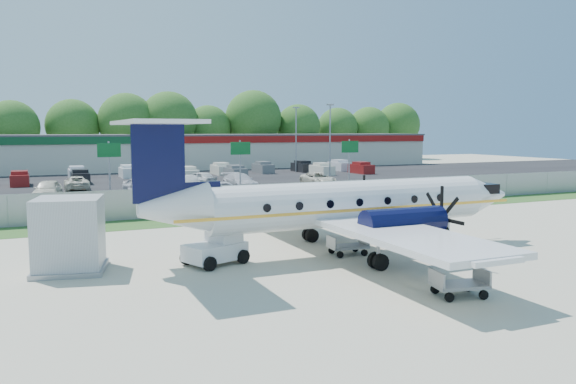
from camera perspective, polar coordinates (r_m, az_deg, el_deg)
name	(u,v)px	position (r m, az deg, el deg)	size (l,w,h in m)	color
ground	(338,251)	(27.60, 5.12, -6.00)	(170.00, 170.00, 0.00)	beige
grass_verge	(252,217)	(38.35, -3.66, -2.51)	(170.00, 4.00, 0.02)	#2D561E
access_road	(221,204)	(44.91, -6.78, -1.24)	(170.00, 8.00, 0.02)	black
parking_lot	(166,182)	(65.15, -12.30, 1.00)	(170.00, 32.00, 0.02)	black
perimeter_fence	(242,199)	(40.07, -4.67, -0.70)	(120.00, 0.06, 1.99)	gray
building_east	(293,150)	(94.12, 0.55, 4.33)	(44.40, 12.40, 5.24)	beige
sign_left	(109,159)	(46.78, -17.70, 3.23)	(1.80, 0.26, 5.00)	gray
sign_mid	(240,156)	(49.23, -4.86, 3.65)	(1.80, 0.26, 5.00)	gray
sign_right	(350,154)	(53.86, 6.29, 3.86)	(1.80, 0.26, 5.00)	gray
light_pole_ne	(330,135)	(69.91, 4.29, 5.76)	(0.90, 0.35, 9.09)	gray
light_pole_se	(296,135)	(78.86, 0.82, 5.84)	(0.90, 0.35, 9.09)	gray
tree_line	(124,165)	(98.59, -16.36, 2.63)	(112.00, 6.00, 14.00)	#2B5B1B
aircraft	(343,204)	(26.60, 5.60, -1.19)	(20.03, 19.80, 6.26)	silver
pushback_tug	(217,249)	(25.05, -7.22, -5.74)	(2.99, 2.64, 1.40)	silver
baggage_cart_near	(459,284)	(20.99, 17.00, -8.93)	(2.05, 1.46, 0.98)	gray
baggage_cart_far	(348,246)	(26.75, 6.11, -5.46)	(1.87, 1.22, 0.94)	gray
service_container	(69,237)	(25.08, -21.32, -4.30)	(3.33, 3.33, 3.10)	#AEB2B6
cone_nose	(412,236)	(30.67, 12.46, -4.35)	(0.42, 0.42, 0.60)	orange
cone_starboard_wing	(231,227)	(32.91, -5.84, -3.53)	(0.40, 0.40, 0.57)	orange
road_car_mid	(214,201)	(47.19, -7.55, -0.90)	(2.02, 5.02, 1.71)	silver
road_car_east	(498,190)	(59.23, 20.58, 0.21)	(2.51, 5.43, 1.51)	silver
parked_car_a	(48,199)	(52.12, -23.19, -0.68)	(1.95, 4.84, 1.65)	beige
parked_car_b	(140,193)	(54.33, -14.80, -0.11)	(1.73, 4.31, 1.47)	silver
parked_car_c	(190,191)	(55.32, -9.91, 0.11)	(1.97, 4.89, 1.67)	silver
parked_car_d	(240,189)	(56.13, -4.90, 0.27)	(2.21, 5.45, 1.58)	silver
parked_car_e	(318,186)	(59.29, 3.10, 0.61)	(2.42, 5.26, 1.46)	beige
parked_car_f	(77,190)	(58.95, -20.65, 0.18)	(2.29, 4.97, 1.38)	beige
parked_car_g	(199,185)	(60.99, -8.98, 0.70)	(1.75, 4.36, 1.48)	silver
far_parking_rows	(157,179)	(70.03, -13.14, 1.33)	(56.00, 10.00, 1.60)	gray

